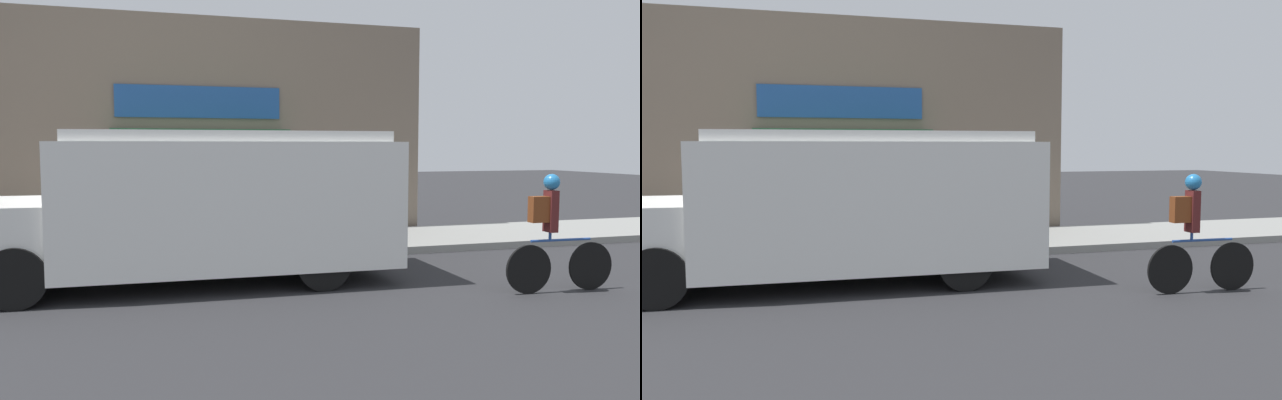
% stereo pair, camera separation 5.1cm
% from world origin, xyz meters
% --- Properties ---
extents(ground_plane, '(70.00, 70.00, 0.00)m').
position_xyz_m(ground_plane, '(0.00, 0.00, 0.00)').
color(ground_plane, '#2B2B2D').
extents(sidewalk, '(28.00, 2.77, 0.15)m').
position_xyz_m(sidewalk, '(0.00, 1.39, 0.07)').
color(sidewalk, gray).
rests_on(sidewalk, ground_plane).
extents(storefront, '(13.48, 0.88, 4.81)m').
position_xyz_m(storefront, '(0.05, 2.98, 2.41)').
color(storefront, '#756656').
rests_on(storefront, ground_plane).
extents(school_bus, '(6.55, 2.86, 2.26)m').
position_xyz_m(school_bus, '(1.13, -1.27, 1.17)').
color(school_bus, white).
rests_on(school_bus, ground_plane).
extents(cyclist, '(1.68, 0.22, 1.66)m').
position_xyz_m(cyclist, '(5.80, -3.37, 0.81)').
color(cyclist, black).
rests_on(cyclist, ground_plane).
extents(trash_bin, '(0.50, 0.50, 0.77)m').
position_xyz_m(trash_bin, '(-2.21, 2.23, 0.53)').
color(trash_bin, '#38383D').
rests_on(trash_bin, sidewalk).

